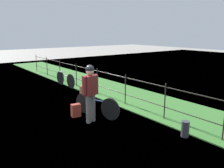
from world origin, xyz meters
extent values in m
plane|color=gray|center=(0.00, 0.00, 0.00)|extent=(60.00, 60.00, 0.00)
cube|color=#38702D|center=(0.00, 3.20, 0.01)|extent=(27.00, 2.40, 0.03)
cylinder|color=#28231E|center=(-9.00, 2.34, 0.55)|extent=(0.04, 0.04, 1.11)
cylinder|color=#28231E|center=(-7.20, 2.34, 0.55)|extent=(0.04, 0.04, 1.11)
cylinder|color=#28231E|center=(-5.40, 2.34, 0.55)|extent=(0.04, 0.04, 1.11)
cylinder|color=#28231E|center=(-3.60, 2.34, 0.55)|extent=(0.04, 0.04, 1.11)
cylinder|color=#28231E|center=(-1.80, 2.34, 0.55)|extent=(0.04, 0.04, 1.11)
cylinder|color=#28231E|center=(0.00, 2.34, 0.55)|extent=(0.04, 0.04, 1.11)
cylinder|color=#28231E|center=(1.80, 2.34, 0.55)|extent=(0.04, 0.04, 1.11)
cylinder|color=#28231E|center=(3.60, 2.34, 0.55)|extent=(0.04, 0.04, 1.11)
cylinder|color=#28231E|center=(0.00, 2.34, 0.39)|extent=(18.00, 0.03, 0.03)
cylinder|color=#28231E|center=(0.00, 2.34, 1.00)|extent=(18.00, 0.03, 0.03)
cylinder|color=black|center=(0.86, 1.02, 0.33)|extent=(0.65, 0.24, 0.67)
cylinder|color=black|center=(-0.14, 0.72, 0.33)|extent=(0.65, 0.24, 0.67)
cylinder|color=#3D569E|center=(0.36, 0.87, 0.52)|extent=(0.79, 0.28, 0.04)
cube|color=black|center=(-0.03, 0.75, 0.57)|extent=(0.22, 0.14, 0.06)
cube|color=slate|center=(-0.03, 0.75, 0.66)|extent=(0.39, 0.26, 0.02)
cube|color=brown|center=(-0.03, 0.75, 0.79)|extent=(0.43, 0.35, 0.24)
ellipsoid|color=silver|center=(-0.03, 0.75, 0.98)|extent=(0.31, 0.22, 0.13)
sphere|color=silver|center=(0.09, 0.79, 1.04)|extent=(0.11, 0.11, 0.11)
cylinder|color=slate|center=(0.60, 0.58, 0.41)|extent=(0.14, 0.14, 0.82)
cylinder|color=slate|center=(0.66, 0.39, 0.41)|extent=(0.14, 0.14, 0.82)
cube|color=maroon|center=(0.63, 0.48, 1.10)|extent=(0.37, 0.46, 0.56)
cylinder|color=maroon|center=(0.57, 0.69, 1.13)|extent=(0.10, 0.10, 0.50)
cylinder|color=maroon|center=(0.70, 0.27, 1.13)|extent=(0.10, 0.10, 0.50)
sphere|color=tan|center=(0.63, 0.48, 1.49)|extent=(0.22, 0.22, 0.22)
sphere|color=black|center=(0.63, 0.48, 1.57)|extent=(0.23, 0.23, 0.23)
cube|color=maroon|center=(-0.02, 0.34, 0.20)|extent=(0.21, 0.30, 0.40)
cylinder|color=#38383D|center=(2.90, 1.84, 0.20)|extent=(0.20, 0.20, 0.41)
cylinder|color=black|center=(-3.46, 1.96, 0.33)|extent=(0.67, 0.07, 0.66)
cylinder|color=black|center=(-4.49, 1.92, 0.33)|extent=(0.67, 0.07, 0.66)
cylinder|color=#BCB7B2|center=(-3.97, 1.94, 0.52)|extent=(0.80, 0.08, 0.04)
cube|color=black|center=(-4.37, 1.92, 0.56)|extent=(0.20, 0.10, 0.06)
cube|color=slate|center=(-4.37, 1.92, 0.66)|extent=(0.37, 0.17, 0.02)
camera|label=1|loc=(6.09, -2.90, 2.58)|focal=37.20mm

